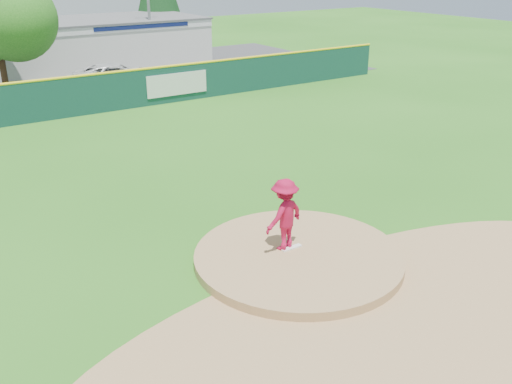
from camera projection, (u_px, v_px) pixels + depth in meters
ground at (298, 261)px, 15.08m from camera, size 120.00×120.00×0.00m
pitchers_mound at (298, 261)px, 15.08m from camera, size 5.50×5.50×0.50m
pitching_rubber at (292, 248)px, 15.21m from camera, size 0.60×0.15×0.04m
infield_dirt_arc at (380, 316)px, 12.78m from camera, size 15.40×15.40×0.01m
parking_lot at (34, 85)px, 35.78m from camera, size 44.00×16.00×0.02m
pitcher at (284, 215)px, 14.87m from camera, size 1.40×0.99×1.96m
van at (117, 75)px, 35.06m from camera, size 5.50×3.36×1.42m
pool_building_grp at (97, 42)px, 42.08m from camera, size 15.20×8.20×3.31m
fence_banners at (41, 102)px, 27.50m from camera, size 18.23×0.04×1.20m
outfield_fence at (77, 95)px, 28.47m from camera, size 40.00×0.14×2.07m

